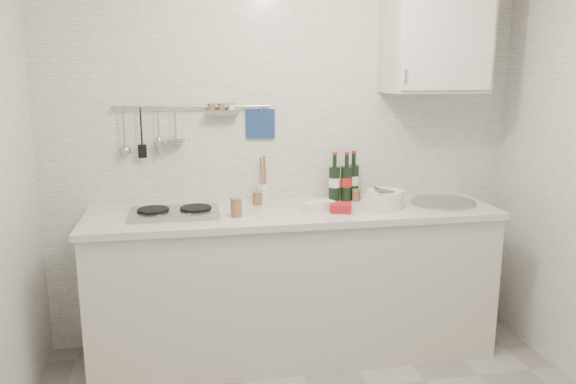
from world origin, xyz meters
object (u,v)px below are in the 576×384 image
(wall_cabinet, at_px, (436,34))
(utensil_crock, at_px, (263,191))
(plate_stack_sink, at_px, (383,199))
(plate_stack_hob, at_px, (179,211))
(wine_bottles, at_px, (345,176))

(wall_cabinet, distance_m, utensil_crock, 1.43)
(plate_stack_sink, distance_m, utensil_crock, 0.75)
(plate_stack_hob, xyz_separation_m, utensil_crock, (0.53, 0.21, 0.06))
(wine_bottles, xyz_separation_m, utensil_crock, (-0.52, 0.05, -0.08))
(plate_stack_hob, relative_size, plate_stack_sink, 0.98)
(wall_cabinet, xyz_separation_m, plate_stack_sink, (-0.35, -0.14, -0.98))
(plate_stack_sink, bearing_deg, wine_bottles, 129.85)
(wall_cabinet, relative_size, wine_bottles, 2.26)
(plate_stack_hob, relative_size, utensil_crock, 0.94)
(plate_stack_hob, bearing_deg, utensil_crock, 21.47)
(utensil_crock, bearing_deg, plate_stack_sink, -20.92)
(plate_stack_sink, bearing_deg, plate_stack_hob, 177.27)
(utensil_crock, bearing_deg, plate_stack_hob, -158.53)
(wine_bottles, bearing_deg, plate_stack_hob, -171.47)
(wall_cabinet, bearing_deg, utensil_crock, 172.90)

